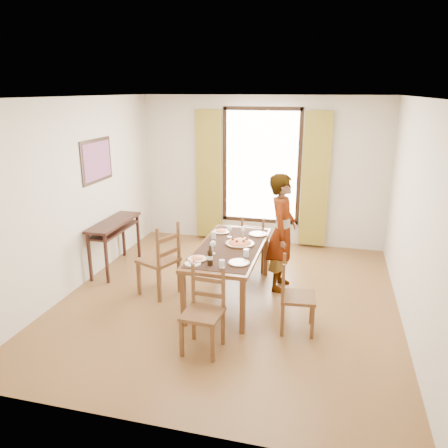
% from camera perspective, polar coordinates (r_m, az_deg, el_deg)
% --- Properties ---
extents(ground, '(5.00, 5.00, 0.00)m').
position_cam_1_polar(ground, '(6.17, 0.72, -9.69)').
color(ground, '#4E3618').
rests_on(ground, ground).
extents(room_shell, '(4.60, 5.10, 2.74)m').
position_cam_1_polar(room_shell, '(5.77, 1.04, 4.68)').
color(room_shell, beige).
rests_on(room_shell, ground).
extents(console_table, '(0.38, 1.20, 0.80)m').
position_cam_1_polar(console_table, '(7.13, -14.15, -0.53)').
color(console_table, black).
rests_on(console_table, ground).
extents(dining_table, '(0.86, 1.88, 0.76)m').
position_cam_1_polar(dining_table, '(5.94, 0.76, -3.55)').
color(dining_table, brown).
rests_on(dining_table, ground).
extents(chair_west, '(0.61, 0.61, 1.06)m').
position_cam_1_polar(chair_west, '(6.17, -8.31, -4.86)').
color(chair_west, brown).
rests_on(chair_west, ground).
extents(chair_north, '(0.44, 0.44, 0.89)m').
position_cam_1_polar(chair_north, '(7.01, 4.05, -2.66)').
color(chair_north, brown).
rests_on(chair_north, ground).
extents(chair_south, '(0.44, 0.44, 0.94)m').
position_cam_1_polar(chair_south, '(4.89, -2.68, -11.58)').
color(chair_south, brown).
rests_on(chair_south, ground).
extents(chair_east, '(0.44, 0.44, 0.91)m').
position_cam_1_polar(chair_east, '(5.32, 9.30, -9.47)').
color(chair_east, brown).
rests_on(chair_east, ground).
extents(man, '(0.66, 0.47, 1.69)m').
position_cam_1_polar(man, '(6.25, 7.59, -1.11)').
color(man, '#999DA1').
rests_on(man, ground).
extents(plate_sw, '(0.27, 0.27, 0.05)m').
position_cam_1_polar(plate_sw, '(5.46, -3.52, -4.43)').
color(plate_sw, silver).
rests_on(plate_sw, dining_table).
extents(plate_se, '(0.27, 0.27, 0.05)m').
position_cam_1_polar(plate_se, '(5.34, 1.95, -4.90)').
color(plate_se, silver).
rests_on(plate_se, dining_table).
extents(plate_nw, '(0.27, 0.27, 0.05)m').
position_cam_1_polar(plate_nw, '(6.47, -0.40, -0.88)').
color(plate_nw, silver).
rests_on(plate_nw, dining_table).
extents(plate_ne, '(0.27, 0.27, 0.05)m').
position_cam_1_polar(plate_ne, '(6.39, 4.48, -1.18)').
color(plate_ne, silver).
rests_on(plate_ne, dining_table).
extents(pasta_platter, '(0.40, 0.40, 0.10)m').
position_cam_1_polar(pasta_platter, '(5.97, 2.07, -2.24)').
color(pasta_platter, red).
rests_on(pasta_platter, dining_table).
extents(caprese_plate, '(0.20, 0.20, 0.04)m').
position_cam_1_polar(caprese_plate, '(5.33, -4.10, -5.06)').
color(caprese_plate, silver).
rests_on(caprese_plate, dining_table).
extents(wine_glass_a, '(0.08, 0.08, 0.18)m').
position_cam_1_polar(wine_glass_a, '(5.62, -1.45, -3.03)').
color(wine_glass_a, white).
rests_on(wine_glass_a, dining_table).
extents(wine_glass_b, '(0.08, 0.08, 0.18)m').
position_cam_1_polar(wine_glass_b, '(6.21, 2.55, -1.05)').
color(wine_glass_b, white).
rests_on(wine_glass_b, dining_table).
extents(wine_glass_c, '(0.08, 0.08, 0.18)m').
position_cam_1_polar(wine_glass_c, '(6.25, 0.74, -0.94)').
color(wine_glass_c, white).
rests_on(wine_glass_c, dining_table).
extents(tumbler_a, '(0.07, 0.07, 0.10)m').
position_cam_1_polar(tumbler_a, '(5.55, 2.91, -3.79)').
color(tumbler_a, silver).
rests_on(tumbler_a, dining_table).
extents(tumbler_b, '(0.07, 0.07, 0.10)m').
position_cam_1_polar(tumbler_b, '(6.21, -1.36, -1.47)').
color(tumbler_b, silver).
rests_on(tumbler_b, dining_table).
extents(tumbler_c, '(0.07, 0.07, 0.10)m').
position_cam_1_polar(tumbler_c, '(5.20, -0.27, -5.24)').
color(tumbler_c, silver).
rests_on(tumbler_c, dining_table).
extents(wine_bottle, '(0.07, 0.07, 0.25)m').
position_cam_1_polar(wine_bottle, '(5.26, -1.84, -4.13)').
color(wine_bottle, black).
rests_on(wine_bottle, dining_table).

